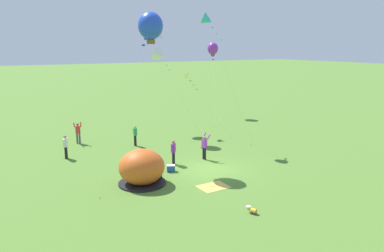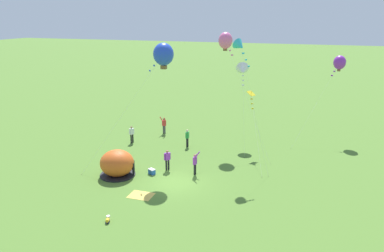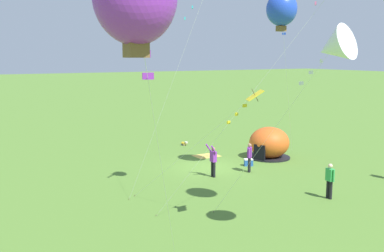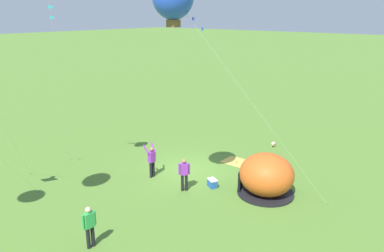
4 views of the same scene
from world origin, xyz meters
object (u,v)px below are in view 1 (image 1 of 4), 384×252
(person_center_field, at_px, (173,151))
(person_far_back, at_px, (66,146))
(cooler_box, at_px, (171,168))
(popup_tent, at_px, (142,168))
(kite_pink, at_px, (148,22))
(kite_blue, at_px, (150,26))
(person_arms_raised, at_px, (78,132))
(kite_white, at_px, (161,56))
(kite_purple, at_px, (213,49))
(person_near_tent, at_px, (204,146))
(toddler_crawling, at_px, (252,210))
(kite_cyan, at_px, (208,20))
(kite_yellow, at_px, (190,80))
(person_watching_sky, at_px, (135,134))

(person_center_field, bearing_deg, person_far_back, 139.19)
(cooler_box, bearing_deg, popup_tent, -156.25)
(kite_pink, height_order, kite_blue, kite_pink)
(person_arms_raised, xyz_separation_m, kite_white, (8.15, 0.87, 6.09))
(person_arms_raised, height_order, person_center_field, person_arms_raised)
(popup_tent, distance_m, kite_purple, 24.41)
(cooler_box, distance_m, person_near_tent, 3.56)
(toddler_crawling, height_order, kite_blue, kite_blue)
(popup_tent, distance_m, person_center_field, 4.06)
(person_center_field, bearing_deg, person_near_tent, -2.67)
(cooler_box, height_order, kite_white, kite_white)
(kite_cyan, bearing_deg, person_far_back, 171.26)
(popup_tent, height_order, kite_white, kite_white)
(kite_yellow, relative_size, kite_purple, 0.82)
(person_far_back, bearing_deg, cooler_box, -51.20)
(person_arms_raised, distance_m, kite_pink, 11.10)
(person_arms_raised, relative_size, person_near_tent, 1.00)
(person_center_field, distance_m, kite_cyan, 10.84)
(person_watching_sky, distance_m, kite_yellow, 7.22)
(person_near_tent, bearing_deg, person_far_back, 147.88)
(person_arms_raised, xyz_separation_m, person_center_field, (4.16, -9.02, -0.03))
(person_watching_sky, height_order, kite_white, kite_white)
(toddler_crawling, xyz_separation_m, person_center_field, (0.36, 8.72, 0.79))
(kite_blue, bearing_deg, person_far_back, 144.82)
(person_near_tent, xyz_separation_m, kite_yellow, (3.02, 7.21, 4.03))
(toddler_crawling, xyz_separation_m, kite_pink, (2.76, 17.73, 9.78))
(kite_white, distance_m, kite_pink, 3.40)
(toddler_crawling, xyz_separation_m, person_watching_sky, (-0.02, 14.63, 0.79))
(kite_white, relative_size, kite_cyan, 0.75)
(toddler_crawling, bearing_deg, person_center_field, 87.67)
(cooler_box, distance_m, person_watching_sky, 7.19)
(kite_pink, bearing_deg, popup_tent, -116.84)
(person_arms_raised, bearing_deg, toddler_crawling, -77.90)
(person_near_tent, relative_size, kite_purple, 0.23)
(person_arms_raised, xyz_separation_m, kite_yellow, (9.63, -1.92, 4.03))
(person_far_back, distance_m, kite_pink, 12.89)
(toddler_crawling, relative_size, kite_yellow, 0.08)
(person_far_back, relative_size, kite_pink, 0.16)
(kite_cyan, bearing_deg, kite_purple, 54.23)
(person_near_tent, bearing_deg, person_watching_sky, 115.11)
(kite_yellow, bearing_deg, kite_purple, 44.97)
(kite_purple, distance_m, kite_blue, 19.05)
(person_near_tent, height_order, kite_yellow, kite_yellow)
(cooler_box, height_order, kite_yellow, kite_yellow)
(person_watching_sky, bearing_deg, kite_white, 42.34)
(kite_blue, bearing_deg, person_watching_sky, 84.42)
(kite_white, bearing_deg, kite_purple, 27.65)
(person_near_tent, bearing_deg, toddler_crawling, -108.01)
(cooler_box, height_order, person_arms_raised, person_arms_raised)
(kite_yellow, height_order, kite_purple, kite_purple)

